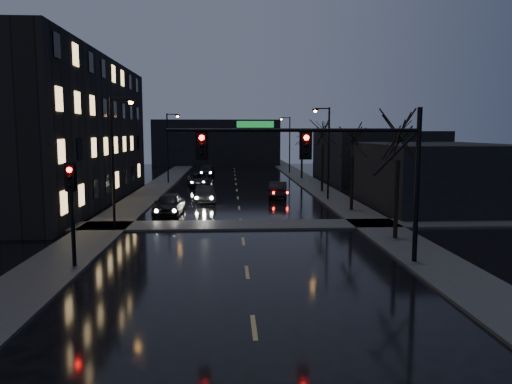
{
  "coord_description": "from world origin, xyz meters",
  "views": [
    {
      "loc": [
        -0.71,
        -12.59,
        5.93
      ],
      "look_at": [
        0.48,
        9.95,
        3.2
      ],
      "focal_mm": 35.0,
      "sensor_mm": 36.0,
      "label": 1
    }
  ],
  "objects": [
    {
      "name": "signal_pole_left",
      "position": [
        -7.5,
        8.99,
        3.01
      ],
      "size": [
        0.35,
        0.41,
        4.53
      ],
      "color": "black",
      "rests_on": "ground"
    },
    {
      "name": "tree_mid_b",
      "position": [
        8.4,
        36.0,
        6.61
      ],
      "size": [
        3.74,
        3.74,
        8.59
      ],
      "color": "black",
      "rests_on": "ground"
    },
    {
      "name": "tree_mid_a",
      "position": [
        8.4,
        24.0,
        5.83
      ],
      "size": [
        3.3,
        3.3,
        7.58
      ],
      "color": "black",
      "rests_on": "ground"
    },
    {
      "name": "streetlight_l_near",
      "position": [
        -7.58,
        18.0,
        4.77
      ],
      "size": [
        1.53,
        0.28,
        8.0
      ],
      "color": "black",
      "rests_on": "ground"
    },
    {
      "name": "oncoming_car_a",
      "position": [
        -5.06,
        22.99,
        0.8
      ],
      "size": [
        2.16,
        4.77,
        1.59
      ],
      "primitive_type": "imported",
      "rotation": [
        0.0,
        0.0,
        -0.06
      ],
      "color": "black",
      "rests_on": "ground"
    },
    {
      "name": "tree_far",
      "position": [
        8.4,
        50.0,
        6.06
      ],
      "size": [
        3.43,
        3.43,
        7.88
      ],
      "color": "black",
      "rests_on": "ground"
    },
    {
      "name": "commercial_right_far",
      "position": [
        17.0,
        48.0,
        3.0
      ],
      "size": [
        12.0,
        18.0,
        6.0
      ],
      "primitive_type": "cube",
      "color": "black",
      "rests_on": "ground"
    },
    {
      "name": "oncoming_car_c",
      "position": [
        -4.06,
        41.75,
        0.7
      ],
      "size": [
        2.99,
        5.32,
        1.41
      ],
      "primitive_type": "imported",
      "rotation": [
        0.0,
        0.0,
        0.13
      ],
      "color": "black",
      "rests_on": "ground"
    },
    {
      "name": "tree_near",
      "position": [
        8.4,
        14.0,
        6.22
      ],
      "size": [
        3.52,
        3.52,
        8.08
      ],
      "color": "black",
      "rests_on": "ground"
    },
    {
      "name": "lead_car",
      "position": [
        3.65,
        32.15,
        0.73
      ],
      "size": [
        2.08,
        4.61,
        1.47
      ],
      "primitive_type": "imported",
      "rotation": [
        0.0,
        0.0,
        3.02
      ],
      "color": "black",
      "rests_on": "ground"
    },
    {
      "name": "streetlight_r_mid",
      "position": [
        7.58,
        30.0,
        4.77
      ],
      "size": [
        1.53,
        0.28,
        8.0
      ],
      "color": "black",
      "rests_on": "ground"
    },
    {
      "name": "oncoming_car_b",
      "position": [
        -2.79,
        29.46,
        0.69
      ],
      "size": [
        1.95,
        4.32,
        1.38
      ],
      "primitive_type": "imported",
      "rotation": [
        0.0,
        0.0,
        0.12
      ],
      "color": "black",
      "rests_on": "ground"
    },
    {
      "name": "sidewalk_left",
      "position": [
        -8.5,
        35.0,
        0.06
      ],
      "size": [
        3.0,
        140.0,
        0.12
      ],
      "primitive_type": "cube",
      "color": "#2D2D2B",
      "rests_on": "ground"
    },
    {
      "name": "ground",
      "position": [
        0.0,
        0.0,
        0.0
      ],
      "size": [
        160.0,
        160.0,
        0.0
      ],
      "primitive_type": "plane",
      "color": "black",
      "rests_on": "ground"
    },
    {
      "name": "oncoming_car_d",
      "position": [
        -3.81,
        54.3,
        0.72
      ],
      "size": [
        2.16,
        5.0,
        1.43
      ],
      "primitive_type": "imported",
      "rotation": [
        0.0,
        0.0,
        -0.03
      ],
      "color": "black",
      "rests_on": "ground"
    },
    {
      "name": "apartment_block",
      "position": [
        -16.5,
        30.0,
        6.0
      ],
      "size": [
        12.0,
        30.0,
        12.0
      ],
      "primitive_type": "cube",
      "color": "black",
      "rests_on": "ground"
    },
    {
      "name": "sidewalk_right",
      "position": [
        8.5,
        35.0,
        0.06
      ],
      "size": [
        3.0,
        140.0,
        0.12
      ],
      "primitive_type": "cube",
      "color": "#2D2D2B",
      "rests_on": "ground"
    },
    {
      "name": "streetlight_r_far",
      "position": [
        7.58,
        58.0,
        4.77
      ],
      "size": [
        1.53,
        0.28,
        8.0
      ],
      "color": "black",
      "rests_on": "ground"
    },
    {
      "name": "signal_mast",
      "position": [
        3.85,
        9.0,
        4.87
      ],
      "size": [
        11.11,
        0.41,
        7.0
      ],
      "color": "black",
      "rests_on": "ground"
    },
    {
      "name": "sidewalk_cross",
      "position": [
        0.0,
        18.5,
        0.06
      ],
      "size": [
        40.0,
        3.0,
        0.12
      ],
      "primitive_type": "cube",
      "color": "#2D2D2B",
      "rests_on": "ground"
    },
    {
      "name": "far_block",
      "position": [
        -3.0,
        78.0,
        4.0
      ],
      "size": [
        22.0,
        10.0,
        8.0
      ],
      "primitive_type": "cube",
      "color": "black",
      "rests_on": "ground"
    },
    {
      "name": "commercial_right_near",
      "position": [
        15.5,
        26.0,
        2.5
      ],
      "size": [
        10.0,
        14.0,
        5.0
      ],
      "primitive_type": "cube",
      "color": "black",
      "rests_on": "ground"
    },
    {
      "name": "streetlight_l_far",
      "position": [
        -7.58,
        45.0,
        4.77
      ],
      "size": [
        1.53,
        0.28,
        8.0
      ],
      "color": "black",
      "rests_on": "ground"
    }
  ]
}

